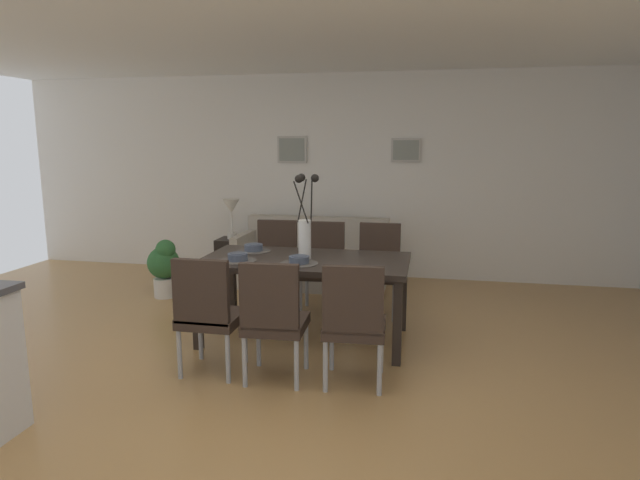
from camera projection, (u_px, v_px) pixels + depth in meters
ground_plane at (279, 373)px, 4.16m from camera, size 9.00×9.00×0.00m
back_wall_panel at (346, 176)px, 7.06m from camera, size 9.00×0.10×2.60m
ceiling_panel at (288, 21)px, 4.07m from camera, size 9.00×7.20×0.08m
dining_table at (305, 267)px, 4.76m from camera, size 1.80×0.94×0.74m
dining_chair_near_left at (208, 310)px, 4.04m from camera, size 0.44×0.44×0.92m
dining_chair_near_right at (275, 260)px, 5.75m from camera, size 0.47×0.47×0.92m
dining_chair_far_left at (273, 315)px, 3.92m from camera, size 0.46×0.46×0.92m
dining_chair_far_right at (323, 262)px, 5.63m from camera, size 0.46×0.46×0.92m
dining_chair_mid_left at (354, 319)px, 3.84m from camera, size 0.47×0.47×0.92m
dining_chair_mid_right at (378, 264)px, 5.54m from camera, size 0.45×0.45×0.92m
centerpiece_vase at (305, 227)px, 4.69m from camera, size 0.21×0.23×0.73m
placemat_near_left at (238, 261)px, 4.64m from camera, size 0.32×0.32×0.01m
bowl_near_left at (238, 256)px, 4.64m from camera, size 0.17×0.17×0.07m
placemat_near_right at (254, 251)px, 5.05m from camera, size 0.32×0.32×0.01m
bowl_near_right at (254, 247)px, 5.05m from camera, size 0.17×0.17×0.07m
placemat_far_left at (299, 263)px, 4.54m from camera, size 0.32×0.32×0.01m
bowl_far_left at (299, 259)px, 4.53m from camera, size 0.17×0.17×0.07m
sofa at (313, 262)px, 6.72m from camera, size 1.82×0.84×0.80m
side_table at (233, 259)px, 6.98m from camera, size 0.36×0.36×0.52m
table_lamp at (231, 210)px, 6.87m from camera, size 0.22×0.22×0.51m
framed_picture_left at (292, 150)px, 7.07m from camera, size 0.39×0.03×0.34m
framed_picture_center at (406, 150)px, 6.78m from camera, size 0.37×0.03×0.29m
potted_plant at (164, 265)px, 6.12m from camera, size 0.36×0.36×0.67m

